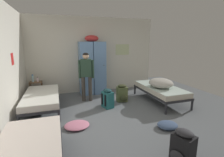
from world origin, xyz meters
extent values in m
plane|color=slate|center=(0.00, 0.00, 0.00)|extent=(7.99, 7.99, 0.00)
cube|color=silver|center=(0.00, 2.53, 1.36)|extent=(4.70, 0.06, 2.72)
cube|color=silver|center=(-2.32, 0.00, 1.36)|extent=(0.06, 4.99, 2.72)
cube|color=beige|center=(1.16, 2.49, 1.55)|extent=(0.55, 0.01, 0.40)
cube|color=red|center=(-2.29, 0.87, 1.45)|extent=(0.01, 0.20, 0.28)
cube|color=#6B93C6|center=(-0.33, 2.22, 0.93)|extent=(0.44, 0.52, 1.85)
cylinder|color=black|center=(-0.21, 1.94, 1.05)|extent=(0.02, 0.03, 0.02)
cube|color=#6B93C6|center=(0.13, 2.22, 0.93)|extent=(0.44, 0.52, 1.85)
cylinder|color=black|center=(0.25, 1.94, 1.05)|extent=(0.02, 0.03, 0.02)
ellipsoid|color=red|center=(-0.10, 2.22, 1.96)|extent=(0.48, 0.36, 0.22)
cylinder|color=brown|center=(-2.17, 2.06, 0.28)|extent=(0.03, 0.03, 0.55)
cylinder|color=brown|center=(-1.82, 2.06, 0.28)|extent=(0.03, 0.03, 0.55)
cylinder|color=brown|center=(-2.17, 2.33, 0.28)|extent=(0.03, 0.03, 0.55)
cylinder|color=brown|center=(-1.82, 2.33, 0.28)|extent=(0.03, 0.03, 0.55)
cube|color=brown|center=(-1.99, 2.20, 0.19)|extent=(0.38, 0.30, 0.02)
cube|color=brown|center=(-1.99, 2.20, 0.56)|extent=(0.38, 0.30, 0.02)
cylinder|color=#28282D|center=(-2.16, 0.13, 0.14)|extent=(0.06, 0.06, 0.28)
cylinder|color=#28282D|center=(-1.32, 0.13, 0.14)|extent=(0.06, 0.06, 0.28)
cylinder|color=#28282D|center=(-2.16, 1.97, 0.14)|extent=(0.06, 0.06, 0.28)
cylinder|color=#28282D|center=(-1.32, 1.97, 0.14)|extent=(0.06, 0.06, 0.28)
cube|color=#28282D|center=(-1.74, 1.05, 0.31)|extent=(0.90, 1.90, 0.06)
cube|color=silver|center=(-1.74, 1.05, 0.41)|extent=(0.87, 1.84, 0.14)
cube|color=white|center=(-1.74, 1.05, 0.49)|extent=(0.86, 1.82, 0.01)
cylinder|color=#28282D|center=(-2.16, -0.53, 0.14)|extent=(0.06, 0.06, 0.28)
cylinder|color=#28282D|center=(-1.32, -0.53, 0.14)|extent=(0.06, 0.06, 0.28)
cube|color=silver|center=(-1.74, -1.45, 0.41)|extent=(0.87, 1.84, 0.14)
cube|color=silver|center=(-1.74, -1.45, 0.49)|extent=(0.86, 1.82, 0.01)
cylinder|color=#28282D|center=(2.16, 1.63, 0.14)|extent=(0.06, 0.06, 0.28)
cylinder|color=#28282D|center=(1.32, 1.63, 0.14)|extent=(0.06, 0.06, 0.28)
cylinder|color=#28282D|center=(2.16, -0.21, 0.14)|extent=(0.06, 0.06, 0.28)
cylinder|color=#28282D|center=(1.32, -0.21, 0.14)|extent=(0.06, 0.06, 0.28)
cube|color=#28282D|center=(1.74, 0.71, 0.31)|extent=(0.90, 1.90, 0.06)
cube|color=beige|center=(1.74, 0.71, 0.41)|extent=(0.87, 1.84, 0.14)
cube|color=silver|center=(1.74, 0.71, 0.49)|extent=(0.86, 1.82, 0.01)
ellipsoid|color=#B7B2A8|center=(1.67, 0.59, 0.63)|extent=(0.70, 0.78, 0.27)
cylinder|color=#3D3833|center=(-0.34, 1.43, 0.40)|extent=(0.12, 0.12, 0.79)
cylinder|color=#3D3833|center=(-0.55, 1.48, 0.40)|extent=(0.12, 0.12, 0.79)
cube|color=#284233|center=(-0.44, 1.45, 1.06)|extent=(0.36, 0.26, 0.54)
cylinder|color=#284233|center=(-0.24, 1.41, 1.02)|extent=(0.08, 0.08, 0.56)
cylinder|color=#284233|center=(-0.64, 1.50, 1.02)|extent=(0.08, 0.08, 0.56)
sphere|color=#DBAD89|center=(-0.44, 1.45, 1.42)|extent=(0.19, 0.19, 0.19)
ellipsoid|color=black|center=(-0.44, 1.45, 1.47)|extent=(0.18, 0.18, 0.11)
cylinder|color=#B2DBEA|center=(-2.07, 2.22, 0.67)|extent=(0.07, 0.07, 0.21)
cylinder|color=#2666B2|center=(-2.07, 2.22, 0.80)|extent=(0.04, 0.04, 0.04)
cylinder|color=beige|center=(-1.92, 2.16, 0.64)|extent=(0.06, 0.06, 0.14)
cylinder|color=black|center=(-1.92, 2.16, 0.72)|extent=(0.03, 0.03, 0.03)
cube|color=#566038|center=(0.60, 1.07, 0.23)|extent=(0.34, 0.27, 0.46)
ellipsoid|color=#383D23|center=(0.58, 0.92, 0.15)|extent=(0.25, 0.10, 0.20)
ellipsoid|color=#383D23|center=(0.60, 1.07, 0.50)|extent=(0.31, 0.24, 0.10)
cube|color=black|center=(0.52, 1.21, 0.25)|extent=(0.05, 0.03, 0.32)
cube|color=black|center=(0.70, 1.20, 0.25)|extent=(0.05, 0.03, 0.32)
cube|color=black|center=(0.49, -1.81, 0.23)|extent=(0.33, 0.38, 0.46)
ellipsoid|color=#2D2D33|center=(0.35, -1.86, 0.15)|extent=(0.16, 0.25, 0.20)
ellipsoid|color=#2D2D33|center=(0.49, -1.81, 0.50)|extent=(0.30, 0.34, 0.10)
cube|color=black|center=(0.58, -1.68, 0.25)|extent=(0.04, 0.06, 0.32)
cube|color=black|center=(0.64, -1.84, 0.25)|extent=(0.04, 0.06, 0.32)
cube|color=#23666B|center=(0.02, 0.72, 0.23)|extent=(0.32, 0.37, 0.46)
ellipsoid|color=#193D42|center=(0.16, 0.76, 0.15)|extent=(0.14, 0.25, 0.20)
ellipsoid|color=#193D42|center=(0.02, 0.72, 0.50)|extent=(0.29, 0.34, 0.10)
cube|color=black|center=(-0.09, 0.59, 0.25)|extent=(0.04, 0.05, 0.32)
cube|color=black|center=(-0.13, 0.76, 0.25)|extent=(0.04, 0.05, 0.32)
ellipsoid|color=pink|center=(-0.96, -0.17, 0.04)|extent=(0.55, 0.50, 0.08)
ellipsoid|color=#42567A|center=(0.93, -0.82, 0.06)|extent=(0.45, 0.40, 0.13)
camera|label=1|loc=(-1.28, -3.67, 1.86)|focal=27.06mm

